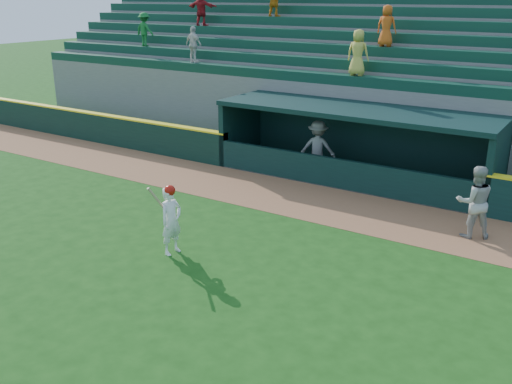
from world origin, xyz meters
TOP-DOWN VIEW (x-y plane):
  - ground at (0.00, 0.00)m, footprint 120.00×120.00m
  - warning_track at (0.00, 4.90)m, footprint 40.00×3.00m
  - field_wall_left at (-12.25, 6.55)m, footprint 15.50×0.30m
  - wall_stripe_left at (-12.25, 6.55)m, footprint 15.50×0.32m
  - dugout_player_front at (4.64, 4.80)m, footprint 1.18×1.10m
  - dugout_player_inside at (-1.26, 7.52)m, footprint 1.39×1.05m
  - dugout at (0.00, 8.00)m, footprint 9.40×2.80m
  - stands at (-0.03, 12.57)m, footprint 34.50×6.25m
  - batter_at_plate at (-1.29, -0.19)m, footprint 0.56×0.77m

SIDE VIEW (x-z plane):
  - ground at x=0.00m, z-range 0.00..0.00m
  - warning_track at x=0.00m, z-range 0.00..0.01m
  - field_wall_left at x=-12.25m, z-range 0.00..1.20m
  - batter_at_plate at x=-1.29m, z-range 0.00..1.77m
  - dugout_player_inside at x=-1.26m, z-range 0.00..1.91m
  - dugout_player_front at x=4.64m, z-range 0.00..1.93m
  - wall_stripe_left at x=-12.25m, z-range 1.20..1.26m
  - dugout at x=0.00m, z-range 0.13..2.59m
  - stands at x=-0.03m, z-range -1.32..6.11m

